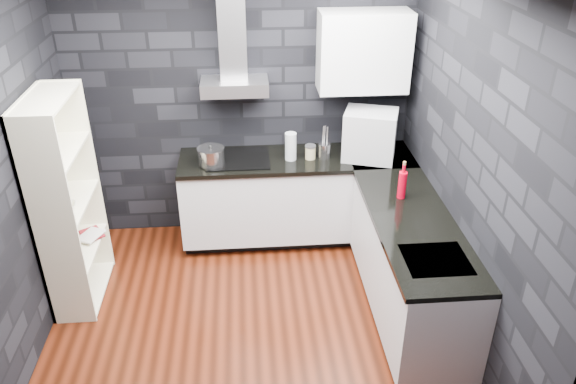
{
  "coord_description": "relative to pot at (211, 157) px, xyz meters",
  "views": [
    {
      "loc": [
        0.03,
        -3.44,
        3.17
      ],
      "look_at": [
        0.35,
        0.45,
        1.0
      ],
      "focal_mm": 35.0,
      "sensor_mm": 36.0,
      "label": 1
    }
  ],
  "objects": [
    {
      "name": "toekick_right",
      "position": [
        1.63,
        -1.1,
        -0.93
      ],
      "size": [
        0.5,
        1.78,
        0.1
      ],
      "primitive_type": "cube",
      "color": "black",
      "rests_on": "ground"
    },
    {
      "name": "counter_corner_top",
      "position": [
        1.59,
        0.1,
        -0.1
      ],
      "size": [
        0.62,
        0.62,
        0.04
      ],
      "primitive_type": "cube",
      "color": "black",
      "rests_on": "counter_right_cab"
    },
    {
      "name": "ground",
      "position": [
        0.29,
        -1.2,
        -0.98
      ],
      "size": [
        3.2,
        3.2,
        0.0
      ],
      "primitive_type": "plane",
      "color": "#49190B"
    },
    {
      "name": "appliance_garage",
      "position": [
        1.46,
        0.04,
        0.14
      ],
      "size": [
        0.55,
        0.49,
        0.47
      ],
      "primitive_type": "cube",
      "rotation": [
        0.0,
        0.0,
        -0.31
      ],
      "color": "#A8AAAF",
      "rests_on": "counter_back_top"
    },
    {
      "name": "cooktop",
      "position": [
        0.24,
        0.1,
        -0.08
      ],
      "size": [
        0.58,
        0.5,
        0.01
      ],
      "primitive_type": "cube",
      "color": "black",
      "rests_on": "counter_back_top"
    },
    {
      "name": "glass_vase",
      "position": [
        0.73,
        0.06,
        0.05
      ],
      "size": [
        0.11,
        0.11,
        0.26
      ],
      "primitive_type": "cylinder",
      "rotation": [
        0.0,
        0.0,
        0.04
      ],
      "color": "silver",
      "rests_on": "counter_back_top"
    },
    {
      "name": "hood_chimney",
      "position": [
        0.24,
        0.3,
        1.09
      ],
      "size": [
        0.24,
        0.2,
        0.9
      ],
      "primitive_type": "cube",
      "color": "silver",
      "rests_on": "hood_body"
    },
    {
      "name": "pot",
      "position": [
        0.0,
        0.0,
        0.0
      ],
      "size": [
        0.26,
        0.26,
        0.14
      ],
      "primitive_type": "cylinder",
      "rotation": [
        0.0,
        0.0,
        -0.12
      ],
      "color": "#B2B2B7",
      "rests_on": "cooktop"
    },
    {
      "name": "storage_jar",
      "position": [
        0.91,
        0.06,
        -0.02
      ],
      "size": [
        0.11,
        0.11,
        0.12
      ],
      "primitive_type": "cylinder",
      "rotation": [
        0.0,
        0.0,
        0.15
      ],
      "color": "tan",
      "rests_on": "counter_back_top"
    },
    {
      "name": "fruit_bowl",
      "position": [
        -1.13,
        -0.75,
        -0.05
      ],
      "size": [
        0.21,
        0.21,
        0.05
      ],
      "primitive_type": "imported",
      "rotation": [
        0.0,
        0.0,
        0.0
      ],
      "color": "silver",
      "rests_on": "bookshelf"
    },
    {
      "name": "counter_back_cab",
      "position": [
        0.79,
        0.1,
        -0.5
      ],
      "size": [
        2.2,
        0.6,
        0.76
      ],
      "primitive_type": "cube",
      "color": "silver",
      "rests_on": "ground"
    },
    {
      "name": "book_second",
      "position": [
        -1.12,
        -0.43,
        -0.39
      ],
      "size": [
        0.16,
        0.09,
        0.22
      ],
      "primitive_type": "imported",
      "rotation": [
        0.0,
        0.0,
        -0.45
      ],
      "color": "#B2B2B2",
      "rests_on": "bookshelf"
    },
    {
      "name": "hood_body",
      "position": [
        0.24,
        0.23,
        0.58
      ],
      "size": [
        0.6,
        0.34,
        0.12
      ],
      "primitive_type": "cube",
      "color": "silver",
      "rests_on": "wall_back"
    },
    {
      "name": "wall_front",
      "position": [
        0.29,
        -2.82,
        0.37
      ],
      "size": [
        3.2,
        0.05,
        2.7
      ],
      "primitive_type": "cube",
      "color": "black",
      "rests_on": "ground"
    },
    {
      "name": "sink_rim",
      "position": [
        1.59,
        -1.6,
        -0.09
      ],
      "size": [
        0.44,
        0.4,
        0.01
      ],
      "primitive_type": "cube",
      "color": "silver",
      "rests_on": "counter_right_top"
    },
    {
      "name": "bookshelf",
      "position": [
        -1.13,
        -0.61,
        -0.08
      ],
      "size": [
        0.45,
        0.84,
        1.8
      ],
      "primitive_type": "cube",
      "rotation": [
        0.0,
        0.0,
        0.14
      ],
      "color": "#F1EDCC",
      "rests_on": "ground"
    },
    {
      "name": "upper_cabinet",
      "position": [
        1.39,
        0.23,
        0.87
      ],
      "size": [
        0.8,
        0.35,
        0.7
      ],
      "primitive_type": "cube",
      "color": "silver",
      "rests_on": "wall_back"
    },
    {
      "name": "book_red",
      "position": [
        -1.12,
        -0.46,
        -0.41
      ],
      "size": [
        0.15,
        0.11,
        0.22
      ],
      "primitive_type": "imported",
      "rotation": [
        0.0,
        0.0,
        0.58
      ],
      "color": "maroon",
      "rests_on": "bookshelf"
    },
    {
      "name": "counter_right_cab",
      "position": [
        1.59,
        -1.1,
        -0.5
      ],
      "size": [
        0.6,
        1.8,
        0.76
      ],
      "primitive_type": "cube",
      "color": "silver",
      "rests_on": "ground"
    },
    {
      "name": "counter_right_top",
      "position": [
        1.58,
        -1.1,
        -0.1
      ],
      "size": [
        0.62,
        1.8,
        0.04
      ],
      "primitive_type": "cube",
      "color": "black",
      "rests_on": "counter_right_cab"
    },
    {
      "name": "wall_left",
      "position": [
        -1.34,
        -1.2,
        0.37
      ],
      "size": [
        0.05,
        3.2,
        2.7
      ],
      "primitive_type": "cube",
      "color": "black",
      "rests_on": "ground"
    },
    {
      "name": "counter_back_top",
      "position": [
        0.79,
        0.09,
        -0.1
      ],
      "size": [
        2.2,
        0.62,
        0.04
      ],
      "primitive_type": "cube",
      "color": "black",
      "rests_on": "counter_back_cab"
    },
    {
      "name": "utensil_crock",
      "position": [
        1.04,
        0.06,
        -0.01
      ],
      "size": [
        0.12,
        0.12,
        0.14
      ],
      "primitive_type": "cylinder",
      "rotation": [
        0.0,
        0.0,
        0.13
      ],
      "color": "#B2B2B7",
      "rests_on": "counter_back_top"
    },
    {
      "name": "toekick_back",
      "position": [
        0.79,
        0.14,
        -0.93
      ],
      "size": [
        2.18,
        0.5,
        0.1
      ],
      "primitive_type": "cube",
      "color": "black",
      "rests_on": "ground"
    },
    {
      "name": "red_bottle",
      "position": [
        1.57,
        -0.73,
        0.03
      ],
      "size": [
        0.09,
        0.09,
        0.23
      ],
      "primitive_type": "cylinder",
      "rotation": [
        0.0,
        0.0,
        -0.39
      ],
      "color": "#AD0015",
      "rests_on": "counter_right_top"
    },
    {
      "name": "wall_right",
      "position": [
        1.91,
        -1.2,
        0.37
      ],
      "size": [
        0.05,
        3.2,
        2.7
      ],
      "primitive_type": "cube",
      "color": "black",
      "rests_on": "ground"
    },
    {
      "name": "wall_back",
      "position": [
        0.29,
        0.43,
        0.37
      ],
      "size": [
        3.2,
        0.05,
        2.7
      ],
      "primitive_type": "cube",
      "color": "black",
      "rests_on": "ground"
    }
  ]
}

